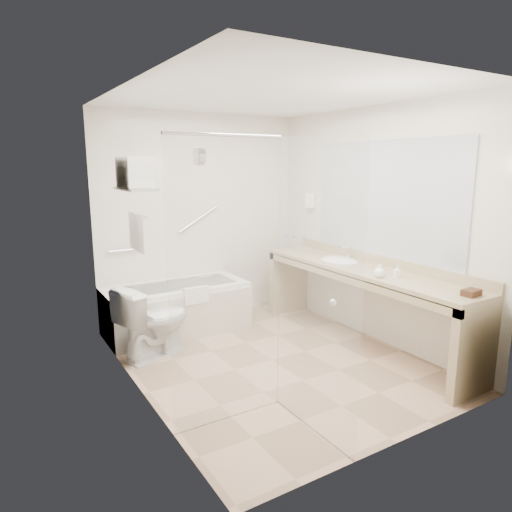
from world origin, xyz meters
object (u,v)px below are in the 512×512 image
vanity_counter (361,287)px  amenity_basket (471,293)px  bathtub (177,308)px  water_bottle_left (293,243)px  toilet (154,321)px

vanity_counter → amenity_basket: vanity_counter is taller
vanity_counter → amenity_basket: 1.25m
bathtub → vanity_counter: size_ratio=0.59×
bathtub → water_bottle_left: bearing=-8.2°
amenity_basket → water_bottle_left: bearing=91.3°
amenity_basket → vanity_counter: bearing=90.8°
vanity_counter → amenity_basket: (0.02, -1.23, 0.24)m
amenity_basket → bathtub: bearing=120.5°
amenity_basket → toilet: bearing=133.8°
vanity_counter → bathtub: bearing=137.6°
bathtub → toilet: (-0.45, -0.54, 0.09)m
bathtub → toilet: size_ratio=2.15×
toilet → amenity_basket: size_ratio=4.72×
bathtub → water_bottle_left: 1.64m
bathtub → toilet: 0.71m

